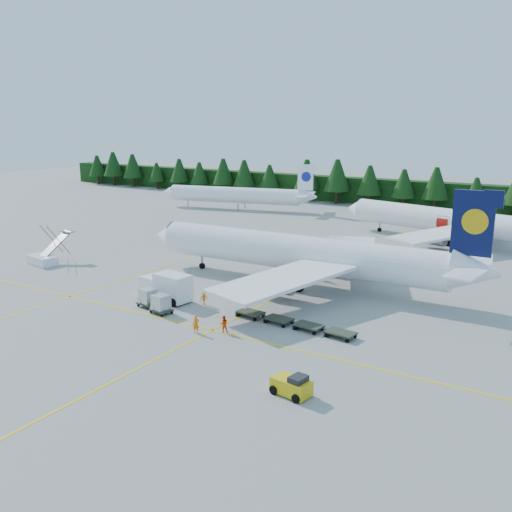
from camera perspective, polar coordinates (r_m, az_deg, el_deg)
The scene contains 16 objects.
ground at distance 62.87m, azimuth -5.55°, elevation -4.70°, with size 320.00×320.00×0.00m, color #9F9E99.
taxi_stripe_a at distance 86.39m, azimuth -4.88°, elevation 0.35°, with size 0.25×120.00×0.01m, color yellow.
taxi_stripe_b at distance 76.41m, azimuth 7.24°, elevation -1.45°, with size 0.25×120.00×0.01m, color yellow.
taxi_stripe_cross at distance 58.50m, azimuth -9.14°, elevation -6.22°, with size 80.00×0.25×0.01m, color yellow.
treeline_hedge at distance 135.33m, azimuth 16.11°, elevation 5.93°, with size 220.00×4.00×6.00m, color black.
airliner_navy at distance 69.46m, azimuth 3.44°, elevation 0.36°, with size 43.60×35.87×12.68m.
airliner_red at distance 98.03m, azimuth 18.30°, elevation 3.37°, with size 39.35×32.01×11.62m.
airliner_far_left at distance 128.32m, azimuth -2.62°, elevation 6.16°, with size 34.91×10.89×10.31m.
airstairs at distance 84.46m, azimuth -20.41°, elevation -0.14°, with size 4.92×6.68×4.14m.
service_truck at distance 64.13m, azimuth -9.02°, elevation -3.01°, with size 6.69×3.18×3.11m.
baggage_tug at distance 42.51m, azimuth 3.63°, elevation -12.79°, with size 3.07×1.96×1.54m.
dolly_train at distance 55.57m, azimuth 3.77°, elevation -6.60°, with size 12.92×2.31×0.16m.
uld_pair at distance 60.95m, azimuth -10.13°, elevation -4.34°, with size 5.04×2.89×1.67m.
crew_a at distance 54.14m, azimuth -6.02°, elevation -6.79°, with size 0.63×0.41×1.72m, color orange.
crew_b at distance 54.08m, azimuth -3.25°, elevation -6.80°, with size 0.81×0.63×1.66m, color #FF4005.
crew_c at distance 61.97m, azimuth -5.20°, elevation -4.19°, with size 0.66×0.45×1.60m, color orange.
Camera 1 is at (36.62, -47.22, 19.55)m, focal length 40.00 mm.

